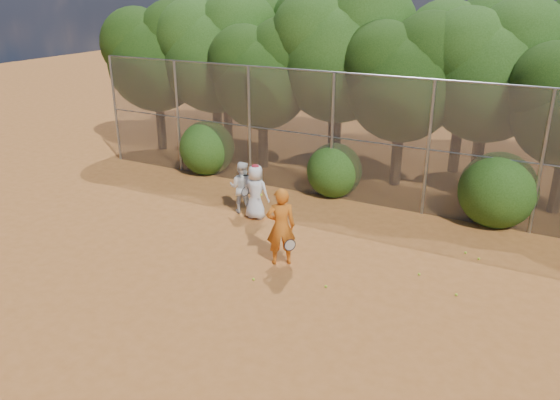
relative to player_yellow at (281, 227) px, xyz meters
The scene contains 23 objects.
ground 1.59m from the player_yellow, 76.02° to the right, with size 80.00×80.00×0.00m, color #A25924.
fence_back 4.90m from the player_yellow, 87.79° to the left, with size 20.05×0.09×4.03m.
tree_0 11.78m from the player_yellow, 143.27° to the left, with size 4.38×3.81×6.00m.
tree_1 10.38m from the player_yellow, 132.19° to the left, with size 4.64×4.03×6.35m.
tree_2 8.23m from the player_yellow, 122.07° to the left, with size 3.99×3.47×5.47m.
tree_3 8.51m from the player_yellow, 102.10° to the left, with size 4.89×4.26×6.70m.
tree_4 7.60m from the player_yellow, 83.04° to the left, with size 4.19×3.64×5.73m.
tree_5 9.05m from the player_yellow, 66.75° to the left, with size 4.51×3.92×6.17m.
tree_9 12.74m from the player_yellow, 128.42° to the left, with size 4.83×4.20×6.62m.
tree_10 10.81m from the player_yellow, 104.99° to the left, with size 5.15×4.48×7.06m.
tree_11 10.22m from the player_yellow, 75.93° to the left, with size 4.64×4.03×6.35m.
bush_0 7.63m from the player_yellow, 138.26° to the left, with size 2.00×2.00×2.00m, color #204411.
bush_1 5.13m from the player_yellow, 97.81° to the left, with size 1.80×1.80×1.80m, color #204411.
bush_2 6.66m from the player_yellow, 49.75° to the left, with size 2.20×2.20×2.20m, color #204411.
player_yellow is the anchor object (origin of this frame).
player_teen 2.92m from the player_yellow, 132.19° to the left, with size 0.83×0.57×1.66m.
player_white 3.50m from the player_yellow, 137.16° to the left, with size 0.92×0.81×1.59m.
ball_0 3.47m from the player_yellow, 16.58° to the left, with size 0.07×0.07×0.07m, color #B3CF25.
ball_1 5.06m from the player_yellow, 29.34° to the left, with size 0.07×0.07×0.07m, color #B3CF25.
ball_2 1.85m from the player_yellow, 22.10° to the right, with size 0.07×0.07×0.07m, color #B3CF25.
ball_3 4.29m from the player_yellow, ahead, with size 0.07×0.07×0.07m, color #B3CF25.
ball_4 1.45m from the player_yellow, 98.07° to the right, with size 0.07×0.07×0.07m, color #B3CF25.
ball_5 4.86m from the player_yellow, 33.48° to the left, with size 0.07×0.07×0.07m, color #B3CF25.
Camera 1 is at (5.27, -9.44, 6.39)m, focal length 35.00 mm.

